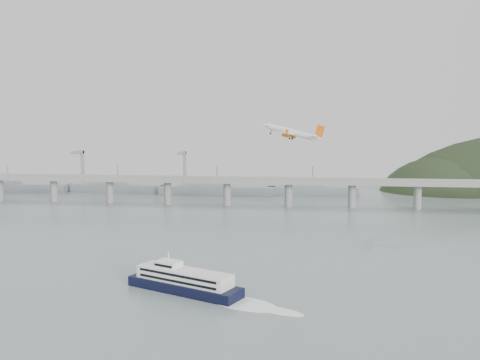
# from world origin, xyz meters

# --- Properties ---
(ground) EXTENTS (900.00, 900.00, 0.00)m
(ground) POSITION_xyz_m (0.00, 0.00, 0.00)
(ground) COLOR slate
(ground) RESTS_ON ground
(bridge) EXTENTS (800.00, 22.00, 23.90)m
(bridge) POSITION_xyz_m (-1.15, 200.00, 17.65)
(bridge) COLOR gray
(bridge) RESTS_ON ground
(distant_fleet) EXTENTS (453.00, 60.90, 40.00)m
(distant_fleet) POSITION_xyz_m (-155.36, 265.08, 6.22)
(distant_fleet) COLOR gray
(distant_fleet) RESTS_ON ground
(ferry) EXTENTS (74.25, 38.18, 14.87)m
(ferry) POSITION_xyz_m (-11.83, -19.40, 4.03)
(ferry) COLOR black
(ferry) RESTS_ON ground
(airliner) EXTENTS (37.79, 34.86, 11.98)m
(airliner) POSITION_xyz_m (25.71, 97.11, 60.35)
(airliner) COLOR white
(airliner) RESTS_ON ground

